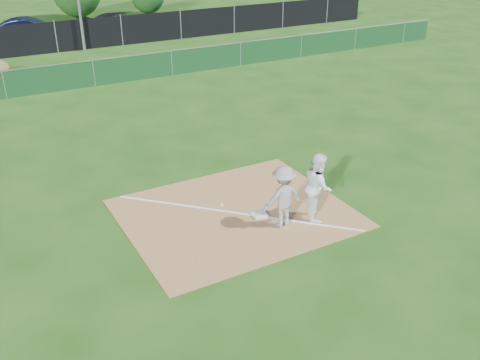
{
  "coord_description": "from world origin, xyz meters",
  "views": [
    {
      "loc": [
        -6.14,
        -10.22,
        7.41
      ],
      "look_at": [
        0.14,
        1.0,
        1.0
      ],
      "focal_mm": 40.0,
      "sensor_mm": 36.0,
      "label": 1
    }
  ],
  "objects_px": {
    "play_at_first": "(283,197)",
    "car_right": "(118,23)",
    "runner": "(318,186)",
    "car_mid": "(30,30)",
    "first_base": "(259,214)"
  },
  "relations": [
    {
      "from": "runner",
      "to": "car_mid",
      "type": "distance_m",
      "value": 27.31
    },
    {
      "from": "car_right",
      "to": "runner",
      "type": "bearing_deg",
      "value": 150.91
    },
    {
      "from": "first_base",
      "to": "car_mid",
      "type": "distance_m",
      "value": 26.47
    },
    {
      "from": "play_at_first",
      "to": "car_right",
      "type": "bearing_deg",
      "value": 81.24
    },
    {
      "from": "first_base",
      "to": "play_at_first",
      "type": "relative_size",
      "value": 0.15
    },
    {
      "from": "play_at_first",
      "to": "runner",
      "type": "bearing_deg",
      "value": -2.5
    },
    {
      "from": "runner",
      "to": "car_mid",
      "type": "xyz_separation_m",
      "value": [
        -2.67,
        27.18,
        -0.18
      ]
    },
    {
      "from": "play_at_first",
      "to": "car_right",
      "type": "xyz_separation_m",
      "value": [
        4.11,
        26.7,
        -0.14
      ]
    },
    {
      "from": "first_base",
      "to": "car_mid",
      "type": "height_order",
      "value": "car_mid"
    },
    {
      "from": "first_base",
      "to": "runner",
      "type": "xyz_separation_m",
      "value": [
        1.35,
        -0.75,
        0.87
      ]
    },
    {
      "from": "runner",
      "to": "car_right",
      "type": "height_order",
      "value": "runner"
    },
    {
      "from": "play_at_first",
      "to": "runner",
      "type": "xyz_separation_m",
      "value": [
        1.07,
        -0.05,
        0.07
      ]
    },
    {
      "from": "car_mid",
      "to": "play_at_first",
      "type": "bearing_deg",
      "value": -162.63
    },
    {
      "from": "car_mid",
      "to": "car_right",
      "type": "relative_size",
      "value": 0.92
    },
    {
      "from": "runner",
      "to": "first_base",
      "type": "bearing_deg",
      "value": 86.85
    }
  ]
}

